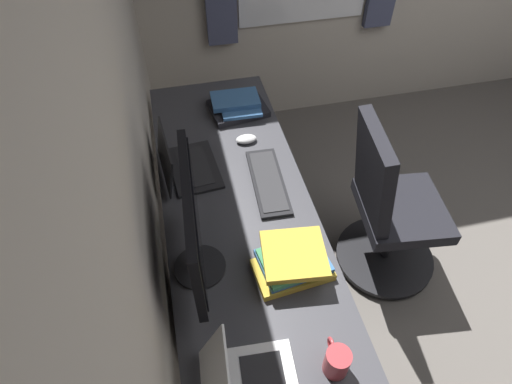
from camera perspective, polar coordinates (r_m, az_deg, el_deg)
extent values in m
cube|color=beige|center=(1.09, -18.45, -6.46)|extent=(4.77, 0.10, 2.60)
cube|color=#38383D|center=(1.79, -1.57, -5.34)|extent=(2.22, 0.65, 0.03)
cylinder|color=silver|center=(2.81, -0.55, 7.91)|extent=(0.05, 0.05, 0.70)
cylinder|color=silver|center=(2.77, -11.32, 6.20)|extent=(0.05, 0.05, 0.70)
cube|color=#38383D|center=(1.99, -0.87, -16.83)|extent=(0.40, 0.50, 0.69)
cube|color=silver|center=(2.03, 6.41, -15.28)|extent=(0.37, 0.01, 0.61)
cylinder|color=black|center=(1.68, -7.49, -9.91)|extent=(0.20, 0.20, 0.01)
cylinder|color=black|center=(1.63, -7.69, -8.85)|extent=(0.04, 0.04, 0.10)
cube|color=black|center=(1.46, -8.55, -3.99)|extent=(0.56, 0.06, 0.35)
cube|color=black|center=(1.46, -7.90, -3.85)|extent=(0.52, 0.03, 0.30)
cube|color=black|center=(2.03, -8.25, 3.22)|extent=(0.35, 0.24, 0.01)
cube|color=#262628|center=(2.03, -8.27, 3.39)|extent=(0.28, 0.16, 0.00)
cube|color=black|center=(1.95, -12.12, 4.64)|extent=(0.34, 0.07, 0.20)
cube|color=#330F14|center=(1.95, -12.12, 4.64)|extent=(0.30, 0.06, 0.17)
cube|color=black|center=(1.95, 1.63, 1.37)|extent=(0.43, 0.16, 0.02)
cube|color=#2D2D30|center=(1.94, 1.63, 1.60)|extent=(0.38, 0.13, 0.00)
ellipsoid|color=silver|center=(2.15, -1.32, 7.09)|extent=(0.06, 0.10, 0.03)
cube|color=gold|center=(1.65, 4.90, -10.33)|extent=(0.20, 0.30, 0.03)
cube|color=#38669E|center=(1.64, 5.02, -9.20)|extent=(0.22, 0.28, 0.03)
cube|color=#3D8456|center=(1.61, 4.90, -9.17)|extent=(0.21, 0.25, 0.02)
cube|color=gold|center=(1.60, 5.12, -8.32)|extent=(0.25, 0.26, 0.03)
cube|color=black|center=(2.35, -2.41, 11.10)|extent=(0.26, 0.32, 0.03)
cube|color=#38669E|center=(2.34, -2.20, 11.61)|extent=(0.24, 0.21, 0.02)
cube|color=#38669E|center=(2.33, -2.80, 12.25)|extent=(0.17, 0.26, 0.03)
cylinder|color=#A53338|center=(1.47, 10.77, -21.45)|extent=(0.08, 0.08, 0.11)
torus|color=#A53338|center=(1.49, 10.06, -19.55)|extent=(0.06, 0.01, 0.06)
cube|color=black|center=(2.32, 18.97, -2.29)|extent=(0.49, 0.47, 0.07)
cube|color=black|center=(2.05, 15.49, 2.33)|extent=(0.41, 0.18, 0.50)
cylinder|color=black|center=(2.49, 17.76, -5.52)|extent=(0.05, 0.05, 0.37)
cylinder|color=black|center=(2.64, 16.76, -8.17)|extent=(0.56, 0.56, 0.03)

